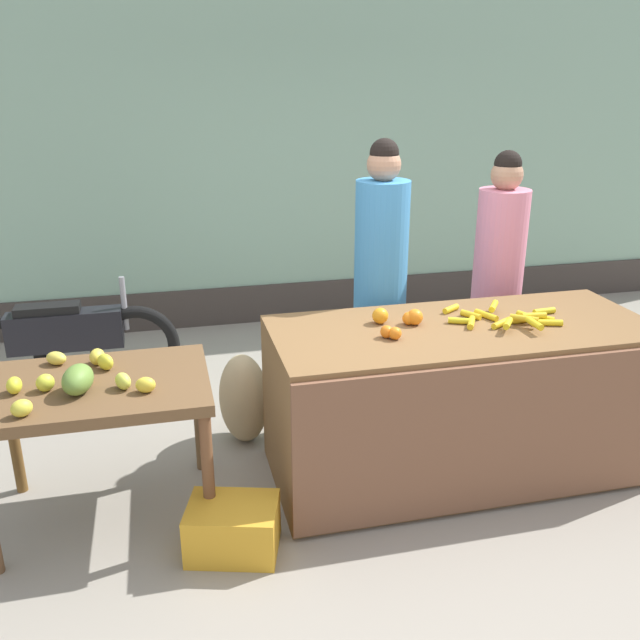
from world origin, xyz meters
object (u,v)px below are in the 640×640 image
vendor_woman_pink_shirt (497,282)px  produce_sack (244,398)px  vendor_woman_blue_shirt (380,287)px  produce_crate (233,528)px  parked_motorcycle (67,344)px

vendor_woman_pink_shirt → produce_sack: bearing=-174.8°
vendor_woman_blue_shirt → produce_crate: vendor_woman_blue_shirt is taller
parked_motorcycle → vendor_woman_blue_shirt: bearing=-23.3°
vendor_woman_blue_shirt → produce_crate: 1.80m
vendor_woman_blue_shirt → parked_motorcycle: vendor_woman_blue_shirt is taller
vendor_woman_blue_shirt → parked_motorcycle: (-2.07, 0.89, -0.55)m
produce_crate → vendor_woman_blue_shirt: bearing=45.8°
produce_crate → vendor_woman_pink_shirt: bearing=31.8°
vendor_woman_blue_shirt → produce_crate: size_ratio=4.28×
vendor_woman_blue_shirt → vendor_woman_pink_shirt: 0.88m
parked_motorcycle → produce_crate: bearing=-65.0°
vendor_woman_blue_shirt → vendor_woman_pink_shirt: size_ratio=1.06×
vendor_woman_blue_shirt → produce_sack: bearing=-175.3°
vendor_woman_blue_shirt → produce_sack: 1.13m
vendor_woman_blue_shirt → parked_motorcycle: size_ratio=1.18×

